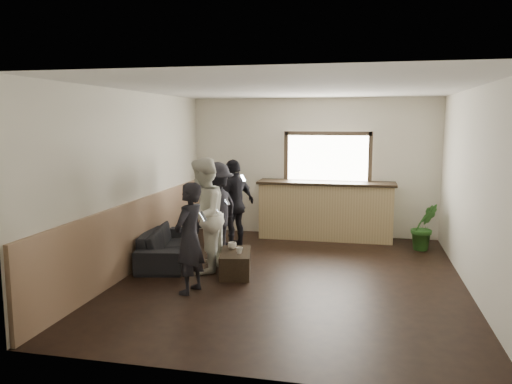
% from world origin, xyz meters
% --- Properties ---
extents(ground, '(5.00, 6.00, 0.01)m').
position_xyz_m(ground, '(0.00, 0.00, 0.00)').
color(ground, black).
extents(room_shell, '(5.01, 6.01, 2.80)m').
position_xyz_m(room_shell, '(-0.74, 0.00, 1.47)').
color(room_shell, silver).
rests_on(room_shell, ground).
extents(bar_counter, '(2.70, 0.68, 2.13)m').
position_xyz_m(bar_counter, '(0.30, 2.70, 0.64)').
color(bar_counter, tan).
rests_on(bar_counter, ground).
extents(sofa, '(1.09, 1.99, 0.55)m').
position_xyz_m(sofa, '(-2.15, 0.49, 0.28)').
color(sofa, black).
rests_on(sofa, ground).
extents(coffee_table, '(0.59, 0.88, 0.36)m').
position_xyz_m(coffee_table, '(-0.85, -0.01, 0.18)').
color(coffee_table, black).
rests_on(coffee_table, ground).
extents(cup_a, '(0.15, 0.15, 0.11)m').
position_xyz_m(cup_a, '(-0.95, 0.15, 0.41)').
color(cup_a, silver).
rests_on(cup_a, coffee_table).
extents(cup_b, '(0.14, 0.14, 0.10)m').
position_xyz_m(cup_b, '(-0.77, -0.09, 0.41)').
color(cup_b, silver).
rests_on(cup_b, coffee_table).
extents(potted_plant, '(0.57, 0.51, 0.87)m').
position_xyz_m(potted_plant, '(2.13, 2.14, 0.43)').
color(potted_plant, '#2D6623').
rests_on(potted_plant, ground).
extents(person_a, '(0.50, 0.62, 1.53)m').
position_xyz_m(person_a, '(-1.26, -0.92, 0.76)').
color(person_a, black).
rests_on(person_a, ground).
extents(person_b, '(0.69, 0.88, 1.78)m').
position_xyz_m(person_b, '(-1.39, 0.04, 0.89)').
color(person_b, silver).
rests_on(person_b, ground).
extents(person_c, '(0.90, 1.20, 1.65)m').
position_xyz_m(person_c, '(-1.41, 0.82, 0.83)').
color(person_c, black).
rests_on(person_c, ground).
extents(person_d, '(0.83, 1.04, 1.65)m').
position_xyz_m(person_d, '(-1.28, 1.55, 0.82)').
color(person_d, black).
rests_on(person_d, ground).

